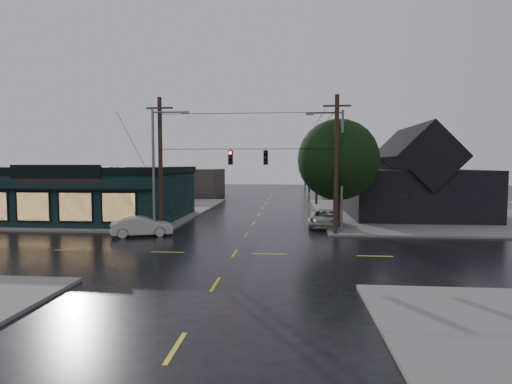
# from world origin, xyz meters

# --- Properties ---
(ground_plane) EXTENTS (160.00, 160.00, 0.00)m
(ground_plane) POSITION_xyz_m (0.00, 0.00, 0.00)
(ground_plane) COLOR black
(sidewalk_nw) EXTENTS (28.00, 28.00, 0.15)m
(sidewalk_nw) POSITION_xyz_m (-20.00, 20.00, 0.07)
(sidewalk_nw) COLOR slate
(sidewalk_nw) RESTS_ON ground
(sidewalk_ne) EXTENTS (28.00, 28.00, 0.15)m
(sidewalk_ne) POSITION_xyz_m (20.00, 20.00, 0.07)
(sidewalk_ne) COLOR slate
(sidewalk_ne) RESTS_ON ground
(pizza_shop) EXTENTS (16.30, 12.34, 4.90)m
(pizza_shop) POSITION_xyz_m (-15.00, 12.94, 2.56)
(pizza_shop) COLOR black
(pizza_shop) RESTS_ON ground
(ne_building) EXTENTS (12.60, 11.60, 8.75)m
(ne_building) POSITION_xyz_m (15.00, 17.00, 4.47)
(ne_building) COLOR black
(ne_building) RESTS_ON ground
(corner_tree) EXTENTS (6.48, 6.48, 8.64)m
(corner_tree) POSITION_xyz_m (7.00, 9.67, 5.53)
(corner_tree) COLOR black
(corner_tree) RESTS_ON ground
(utility_pole_nw) EXTENTS (2.00, 0.32, 10.15)m
(utility_pole_nw) POSITION_xyz_m (-6.50, 6.50, 0.00)
(utility_pole_nw) COLOR black
(utility_pole_nw) RESTS_ON ground
(utility_pole_ne) EXTENTS (2.00, 0.32, 10.15)m
(utility_pole_ne) POSITION_xyz_m (6.50, 6.50, 0.00)
(utility_pole_ne) COLOR black
(utility_pole_ne) RESTS_ON ground
(utility_pole_far_a) EXTENTS (2.00, 0.32, 9.65)m
(utility_pole_far_a) POSITION_xyz_m (6.50, 28.00, 0.00)
(utility_pole_far_a) COLOR black
(utility_pole_far_a) RESTS_ON ground
(utility_pole_far_b) EXTENTS (2.00, 0.32, 9.15)m
(utility_pole_far_b) POSITION_xyz_m (6.50, 48.00, 0.00)
(utility_pole_far_b) COLOR black
(utility_pole_far_b) RESTS_ON ground
(utility_pole_far_c) EXTENTS (2.00, 0.32, 9.15)m
(utility_pole_far_c) POSITION_xyz_m (6.50, 68.00, 0.00)
(utility_pole_far_c) COLOR black
(utility_pole_far_c) RESTS_ON ground
(span_signal_assembly) EXTENTS (13.00, 0.48, 1.23)m
(span_signal_assembly) POSITION_xyz_m (0.10, 6.50, 5.70)
(span_signal_assembly) COLOR black
(span_signal_assembly) RESTS_ON ground
(streetlight_nw) EXTENTS (5.40, 0.30, 9.15)m
(streetlight_nw) POSITION_xyz_m (-6.80, 5.80, 0.00)
(streetlight_nw) COLOR slate
(streetlight_nw) RESTS_ON ground
(streetlight_ne) EXTENTS (5.40, 0.30, 9.15)m
(streetlight_ne) POSITION_xyz_m (7.00, 7.20, 0.00)
(streetlight_ne) COLOR slate
(streetlight_ne) RESTS_ON ground
(bg_building_west) EXTENTS (12.00, 10.00, 4.40)m
(bg_building_west) POSITION_xyz_m (-14.00, 40.00, 2.20)
(bg_building_west) COLOR #41352F
(bg_building_west) RESTS_ON ground
(bg_building_east) EXTENTS (14.00, 12.00, 5.60)m
(bg_building_east) POSITION_xyz_m (16.00, 45.00, 2.80)
(bg_building_east) COLOR #232327
(bg_building_east) RESTS_ON ground
(sedan_cream) EXTENTS (4.57, 2.88, 1.42)m
(sedan_cream) POSITION_xyz_m (-7.44, 5.00, 0.71)
(sedan_cream) COLOR #BDB6A6
(sedan_cream) RESTS_ON ground
(suv_silver) EXTENTS (2.89, 5.25, 1.39)m
(suv_silver) POSITION_xyz_m (6.00, 10.44, 0.70)
(suv_silver) COLOR #B7B3A9
(suv_silver) RESTS_ON ground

